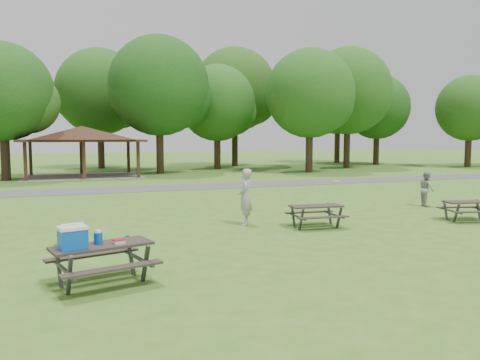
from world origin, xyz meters
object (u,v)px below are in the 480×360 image
object	(u,v)px
picnic_table_near	(93,248)
frisbee_thrower	(245,197)
picnic_table_middle	(316,211)
frisbee_catcher	(427,189)

from	to	relation	value
picnic_table_near	frisbee_thrower	distance (m)	7.18
picnic_table_middle	frisbee_catcher	bearing A→B (deg)	19.65
picnic_table_near	picnic_table_middle	world-z (taller)	picnic_table_near
picnic_table_middle	picnic_table_near	bearing A→B (deg)	-151.97
picnic_table_near	frisbee_thrower	xyz separation A→B (m)	(5.16, 4.99, 0.17)
picnic_table_middle	frisbee_catcher	world-z (taller)	frisbee_catcher
picnic_table_middle	frisbee_catcher	xyz separation A→B (m)	(6.74, 2.41, 0.20)
picnic_table_near	picnic_table_middle	distance (m)	8.14
picnic_table_middle	frisbee_thrower	size ratio (longest dim) A/B	0.97
picnic_table_middle	frisbee_thrower	world-z (taller)	frisbee_thrower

